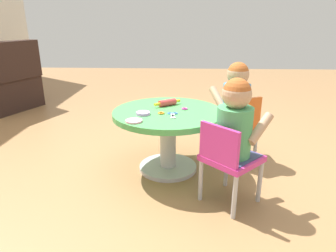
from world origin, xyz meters
The scene contains 13 objects.
ground_plane centered at (0.00, 0.00, 0.00)m, with size 10.00×10.00×0.00m, color #9E7247.
craft_table centered at (0.00, 0.00, 0.34)m, with size 0.81×0.81×0.47m.
child_chair_left centered at (-0.44, -0.38, 0.31)m, with size 0.42×0.42×0.54m.
seated_child_left centered at (-0.41, -0.41, 0.53)m, with size 0.43×0.43×0.51m.
child_chair_right centered at (0.21, -0.54, 0.31)m, with size 0.40×0.40×0.54m.
seated_child_right centered at (0.25, -0.53, 0.53)m, with size 0.43×0.39×0.51m.
armchair_dark centered at (1.57, 2.15, 0.31)m, with size 0.93×0.94×0.85m.
rolling_pin centered at (0.14, 0.01, 0.49)m, with size 0.15×0.20×0.05m.
craft_scissors centered at (-0.10, -0.04, 0.47)m, with size 0.14×0.08×0.01m.
playdough_blob_0 centered at (-0.10, 0.17, 0.48)m, with size 0.10×0.10×0.02m, color #CC99E5.
playdough_blob_1 centered at (-0.26, 0.21, 0.47)m, with size 0.11×0.11×0.01m, color pink.
cookie_cutter_0 centered at (-0.07, 0.04, 0.47)m, with size 0.05×0.05×0.01m, color orange.
cookie_cutter_1 centered at (0.04, -0.12, 0.47)m, with size 0.05×0.05×0.01m, color #D83FA5.
Camera 1 is at (-2.11, -0.09, 1.10)m, focal length 32.43 mm.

